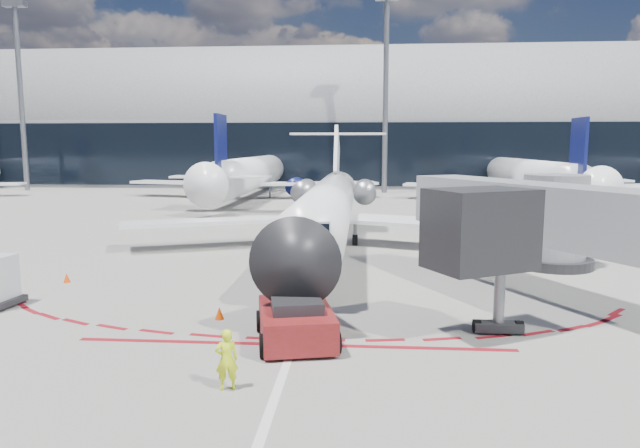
{
  "coord_description": "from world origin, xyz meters",
  "views": [
    {
      "loc": [
        2.15,
        -28.78,
        6.28
      ],
      "look_at": [
        -0.2,
        2.43,
        1.95
      ],
      "focal_mm": 32.0,
      "sensor_mm": 36.0,
      "label": 1
    }
  ],
  "objects": [
    {
      "name": "jet_bridge",
      "position": [
        9.79,
        -3.01,
        3.01
      ],
      "size": [
        10.03,
        15.2,
        4.9
      ],
      "color": "gray",
      "rests_on": "ground"
    },
    {
      "name": "terminal_building",
      "position": [
        0.0,
        64.97,
        8.52
      ],
      "size": [
        150.0,
        24.15,
        24.0
      ],
      "color": "#949699",
      "rests_on": "ground"
    },
    {
      "name": "ground",
      "position": [
        0.0,
        0.0,
        0.0
      ],
      "size": [
        260.0,
        260.0,
        0.0
      ],
      "primitive_type": "plane",
      "color": "slate",
      "rests_on": "ground"
    },
    {
      "name": "safety_cone_right",
      "position": [
        -3.01,
        -9.04,
        0.23
      ],
      "size": [
        0.34,
        0.34,
        0.47
      ],
      "primitive_type": "cone",
      "color": "#E94204",
      "rests_on": "ground"
    },
    {
      "name": "apron_centerline",
      "position": [
        0.0,
        2.0,
        0.01
      ],
      "size": [
        0.25,
        40.0,
        0.01
      ],
      "primitive_type": "cube",
      "color": "silver",
      "rests_on": "ground"
    },
    {
      "name": "light_mast_west",
      "position": [
        -45.0,
        48.0,
        12.5
      ],
      "size": [
        0.7,
        0.7,
        25.0
      ],
      "primitive_type": "cylinder",
      "color": "slate",
      "rests_on": "ground"
    },
    {
      "name": "bg_airliner_2",
      "position": [
        21.34,
        38.52,
        5.46
      ],
      "size": [
        33.76,
        35.74,
        10.92
      ],
      "primitive_type": null,
      "color": "white",
      "rests_on": "ground"
    },
    {
      "name": "ramp_worker",
      "position": [
        -1.31,
        -14.94,
        0.81
      ],
      "size": [
        0.69,
        0.58,
        1.63
      ],
      "primitive_type": "imported",
      "rotation": [
        0.0,
        0.0,
        3.51
      ],
      "color": "#E3FD1A",
      "rests_on": "ground"
    },
    {
      "name": "safety_cone_left",
      "position": [
        -11.45,
        -4.04,
        0.22
      ],
      "size": [
        0.32,
        0.32,
        0.44
      ],
      "primitive_type": "cone",
      "color": "#E94204",
      "rests_on": "ground"
    },
    {
      "name": "regional_jet",
      "position": [
        0.03,
        5.34,
        2.63
      ],
      "size": [
        25.52,
        31.47,
        7.88
      ],
      "color": "white",
      "rests_on": "ground"
    },
    {
      "name": "bg_airliner_1",
      "position": [
        -11.25,
        39.67,
        5.73
      ],
      "size": [
        35.44,
        37.52,
        11.47
      ],
      "primitive_type": null,
      "color": "white",
      "rests_on": "ground"
    },
    {
      "name": "apron_stop_bar",
      "position": [
        0.0,
        -11.5,
        0.01
      ],
      "size": [
        14.0,
        0.25,
        0.01
      ],
      "primitive_type": "cube",
      "color": "maroon",
      "rests_on": "ground"
    },
    {
      "name": "light_mast_centre",
      "position": [
        5.0,
        48.0,
        12.5
      ],
      "size": [
        0.7,
        0.7,
        25.0
      ],
      "primitive_type": "cylinder",
      "color": "slate",
      "rests_on": "ground"
    },
    {
      "name": "pushback_tug",
      "position": [
        0.05,
        -11.21,
        0.65
      ],
      "size": [
        3.07,
        5.82,
        1.48
      ],
      "rotation": [
        0.0,
        0.0,
        0.22
      ],
      "color": "#60160D",
      "rests_on": "ground"
    }
  ]
}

